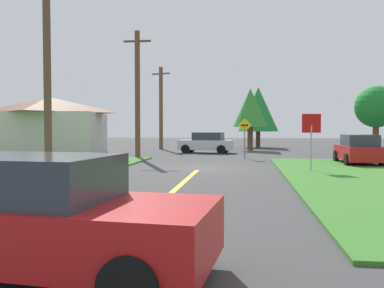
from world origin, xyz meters
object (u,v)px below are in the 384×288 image
(pine_tree_center, at_px, (376,107))
(barn, at_px, (49,126))
(stop_sign, at_px, (311,131))
(car_approaching_junction, at_px, (206,143))
(oak_tree_right, at_px, (250,108))
(car_on_crossroad, at_px, (358,150))
(utility_pole_near, at_px, (47,64))
(oak_tree_left, at_px, (258,109))
(direction_sign, at_px, (245,134))
(utility_pole_far, at_px, (161,107))
(utility_pole_mid, at_px, (137,93))
(car_behind_on_main_road, at_px, (43,216))

(pine_tree_center, height_order, barn, pine_tree_center)
(stop_sign, bearing_deg, barn, -36.54)
(car_approaching_junction, relative_size, oak_tree_right, 0.81)
(car_on_crossroad, bearing_deg, oak_tree_right, 24.06)
(utility_pole_near, bearing_deg, stop_sign, 17.71)
(stop_sign, relative_size, oak_tree_right, 0.48)
(car_approaching_junction, bearing_deg, stop_sign, 121.98)
(barn, bearing_deg, oak_tree_left, 39.36)
(utility_pole_near, distance_m, oak_tree_right, 22.28)
(direction_sign, distance_m, oak_tree_left, 15.42)
(stop_sign, height_order, utility_pole_far, utility_pole_far)
(car_on_crossroad, relative_size, oak_tree_right, 0.76)
(utility_pole_mid, relative_size, direction_sign, 3.19)
(car_approaching_junction, bearing_deg, direction_sign, 125.89)
(utility_pole_far, relative_size, barn, 0.88)
(car_on_crossroad, height_order, utility_pole_near, utility_pole_near)
(utility_pole_far, bearing_deg, oak_tree_right, -7.70)
(stop_sign, xyz_separation_m, pine_tree_center, (6.96, 14.17, 1.70))
(pine_tree_center, distance_m, oak_tree_right, 9.98)
(direction_sign, xyz_separation_m, pine_tree_center, (9.93, 6.44, 1.94))
(car_approaching_junction, xyz_separation_m, utility_pole_mid, (-3.97, -5.89, 3.43))
(utility_pole_near, relative_size, utility_pole_mid, 1.06)
(direction_sign, bearing_deg, oak_tree_right, 87.25)
(utility_pole_near, bearing_deg, utility_pole_far, 89.80)
(direction_sign, xyz_separation_m, oak_tree_left, (1.30, 15.20, 2.20))
(oak_tree_right, bearing_deg, pine_tree_center, -18.21)
(car_approaching_junction, height_order, utility_pole_far, utility_pole_far)
(car_behind_on_main_road, xyz_separation_m, pine_tree_center, (12.58, 27.93, 2.75))
(oak_tree_left, relative_size, oak_tree_right, 1.12)
(pine_tree_center, bearing_deg, oak_tree_left, 134.55)
(oak_tree_left, bearing_deg, direction_sign, -94.90)
(utility_pole_near, xyz_separation_m, utility_pole_mid, (0.76, 10.90, -0.28))
(car_approaching_junction, distance_m, utility_pole_far, 7.49)
(utility_pole_mid, xyz_separation_m, barn, (-7.45, 2.56, -2.10))
(oak_tree_left, bearing_deg, car_behind_on_main_road, -96.14)
(utility_pole_near, xyz_separation_m, pine_tree_center, (17.66, 17.59, -0.96))
(direction_sign, bearing_deg, car_behind_on_main_road, -97.01)
(utility_pole_mid, relative_size, pine_tree_center, 1.60)
(oak_tree_left, distance_m, oak_tree_right, 5.71)
(utility_pole_near, height_order, oak_tree_left, utility_pole_near)
(car_behind_on_main_road, height_order, pine_tree_center, pine_tree_center)
(utility_pole_near, distance_m, direction_sign, 13.88)
(utility_pole_far, xyz_separation_m, oak_tree_left, (8.96, 4.55, -0.03))
(utility_pole_mid, bearing_deg, pine_tree_center, 21.59)
(car_behind_on_main_road, height_order, oak_tree_left, oak_tree_left)
(utility_pole_far, relative_size, oak_tree_right, 1.39)
(stop_sign, bearing_deg, car_on_crossroad, -132.97)
(utility_pole_mid, distance_m, utility_pole_far, 10.93)
(barn, bearing_deg, utility_pole_far, 50.95)
(direction_sign, xyz_separation_m, barn, (-14.42, 2.31, 0.51))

